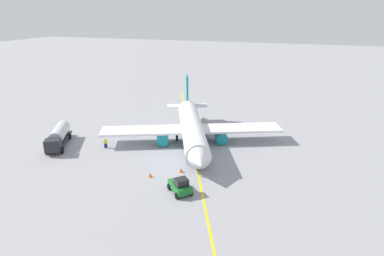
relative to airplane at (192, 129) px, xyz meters
name	(u,v)px	position (x,y,z in m)	size (l,w,h in m)	color
ground_plane	(192,144)	(0.44, 0.19, -2.71)	(400.00, 400.00, 0.00)	#939399
airplane	(192,129)	(0.00, 0.00, 0.00)	(30.81, 31.23, 9.79)	white
fuel_tanker	(58,136)	(8.67, -21.66, -0.99)	(10.38, 6.91, 3.15)	#2D2D33
pushback_tug	(180,186)	(17.16, 4.32, -1.70)	(4.04, 4.02, 2.20)	#196B28
refueling_worker	(106,143)	(7.01, -13.30, -1.89)	(0.45, 0.58, 1.71)	navy
safety_cone_nose	(181,170)	(11.58, 2.29, -2.38)	(0.60, 0.60, 0.67)	#F2590F
safety_cone_wingtip	(150,175)	(14.40, -1.35, -2.39)	(0.58, 0.58, 0.64)	#F2590F
taxi_line_marking	(192,144)	(0.44, 0.19, -2.71)	(81.44, 0.30, 0.01)	yellow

